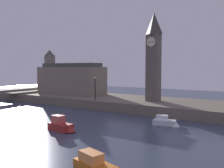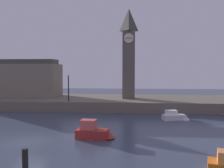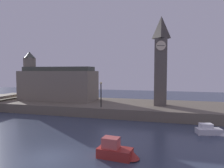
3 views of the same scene
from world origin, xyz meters
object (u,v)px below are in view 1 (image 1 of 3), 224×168
at_px(clock_tower, 154,55).
at_px(boat_patrol_orange, 101,167).
at_px(parliament_hall, 70,79).
at_px(boat_dinghy_red, 62,126).
at_px(boat_ferry_white, 166,122).
at_px(streetlamp, 95,85).

height_order(clock_tower, boat_patrol_orange, clock_tower).
bearing_deg(parliament_hall, boat_dinghy_red, -49.30).
relative_size(clock_tower, parliament_hall, 0.98).
height_order(boat_ferry_white, boat_dinghy_red, boat_dinghy_red).
bearing_deg(boat_patrol_orange, parliament_hall, 135.73).
height_order(streetlamp, boat_patrol_orange, streetlamp).
xyz_separation_m(streetlamp, boat_ferry_white, (14.64, -5.21, -3.50)).
distance_m(clock_tower, boat_dinghy_red, 20.14).
relative_size(clock_tower, streetlamp, 3.67).
distance_m(parliament_hall, boat_patrol_orange, 37.71).
xyz_separation_m(boat_ferry_white, boat_dinghy_red, (-8.64, -8.78, 0.15)).
bearing_deg(clock_tower, boat_dinghy_red, -98.66).
bearing_deg(streetlamp, boat_ferry_white, -19.59).
relative_size(clock_tower, boat_ferry_white, 4.16).
bearing_deg(boat_dinghy_red, boat_patrol_orange, -33.39).
height_order(clock_tower, streetlamp, clock_tower).
height_order(boat_patrol_orange, boat_dinghy_red, boat_dinghy_red).
xyz_separation_m(parliament_hall, streetlamp, (10.81, -5.56, -0.68)).
distance_m(parliament_hall, boat_dinghy_red, 26.11).
distance_m(boat_ferry_white, boat_dinghy_red, 12.32).
height_order(parliament_hall, boat_ferry_white, parliament_hall).
distance_m(boat_patrol_orange, boat_dinghy_red, 12.00).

